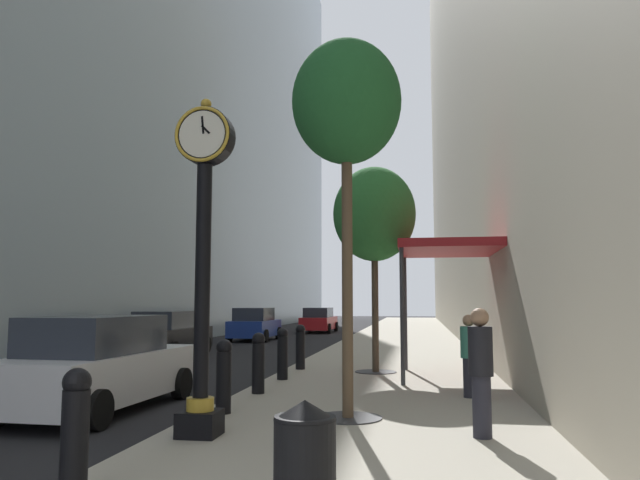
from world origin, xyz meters
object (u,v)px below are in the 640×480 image
pedestrian_by_clock (481,368)px  car_red_far (319,320)px  street_clock (203,246)px  trash_bin (305,463)px  bollard_sixth (300,346)px  pedestrian_walking (470,354)px  bollard_fifth (283,352)px  street_tree_near (347,106)px  car_white_near (99,365)px  bollard_nearest (75,430)px  bollard_fourth (258,361)px  street_tree_mid_near (374,215)px  bollard_third (224,374)px  car_black_mid (168,334)px  car_blue_trailing (255,325)px

pedestrian_by_clock → car_red_far: bearing=103.5°
street_clock → trash_bin: bearing=-56.7°
bollard_sixth → pedestrian_walking: pedestrian_walking is taller
bollard_fifth → street_tree_near: size_ratio=0.20×
street_tree_near → pedestrian_by_clock: size_ratio=3.55×
bollard_sixth → trash_bin: bollard_sixth is taller
car_white_near → bollard_nearest: bearing=-63.0°
bollard_nearest → bollard_fourth: (0.00, 6.74, 0.00)m
bollard_nearest → bollard_fourth: bearing=90.0°
pedestrian_walking → pedestrian_by_clock: 3.59m
bollard_fourth → pedestrian_walking: size_ratio=0.76×
bollard_nearest → bollard_sixth: (0.00, 11.24, 0.00)m
car_red_far → bollard_fourth: bearing=-83.3°
pedestrian_walking → car_white_near: 7.07m
street_tree_near → bollard_sixth: bearing=107.2°
bollard_fourth → pedestrian_by_clock: bearing=-39.8°
pedestrian_by_clock → bollard_fourth: bearing=140.2°
street_tree_mid_near → car_white_near: (-4.69, -5.82, -3.52)m
bollard_third → street_tree_mid_near: street_tree_mid_near is taller
street_tree_near → car_white_near: bearing=172.3°
car_white_near → car_red_far: car_white_near is taller
bollard_fourth → car_black_mid: (-5.96, 9.32, 0.02)m
street_tree_mid_near → bollard_sixth: bearing=170.1°
bollard_fifth → pedestrian_by_clock: 7.01m
street_clock → bollard_nearest: street_clock is taller
street_clock → car_black_mid: size_ratio=1.08×
bollard_fourth → bollard_third: bearing=-90.0°
street_clock → trash_bin: size_ratio=4.61×
bollard_third → bollard_sixth: (0.00, 6.74, 0.00)m
street_tree_mid_near → car_black_mid: (-8.08, 5.19, -3.55)m
bollard_nearest → car_white_near: bearing=117.0°
bollard_fourth → pedestrian_walking: bearing=2.1°
street_clock → car_blue_trailing: street_clock is taller
street_clock → bollard_fourth: size_ratio=3.93×
bollard_fourth → car_red_far: (-3.17, 27.01, 0.00)m
bollard_fourth → car_blue_trailing: size_ratio=0.30×
bollard_third → pedestrian_walking: 4.88m
car_black_mid → bollard_third: bearing=-62.7°
bollard_sixth → pedestrian_by_clock: (4.11, -7.92, 0.30)m
bollard_third → bollard_sixth: bearing=90.0°
trash_bin → pedestrian_walking: pedestrian_walking is taller
car_black_mid → street_clock: bearing=-65.0°
car_black_mid → car_blue_trailing: bearing=84.7°
street_clock → car_white_near: size_ratio=1.04×
car_red_far → bollard_fifth: bearing=-82.7°
bollard_sixth → car_blue_trailing: (-5.12, 13.87, 0.03)m
trash_bin → street_clock: bearing=123.3°
street_clock → car_black_mid: bearing=115.0°
street_tree_near → car_white_near: (-4.69, 0.64, -4.46)m
car_blue_trailing → street_tree_near: bearing=-70.7°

